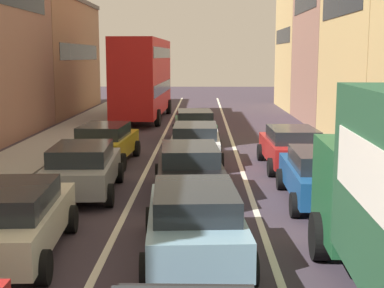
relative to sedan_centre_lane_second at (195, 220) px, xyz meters
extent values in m
cube|color=#9B9B9B|center=(-6.84, 12.52, -0.73)|extent=(2.60, 64.00, 0.14)
cube|color=silver|center=(-1.84, 12.52, -0.79)|extent=(0.16, 60.00, 0.01)
cube|color=silver|center=(1.56, 12.52, -0.79)|extent=(0.16, 60.00, 0.01)
cube|color=#9E7556|center=(-12.14, 29.19, 3.12)|extent=(7.00, 14.57, 7.83)
cube|color=black|center=(-8.63, 29.19, 3.51)|extent=(0.02, 11.73, 1.10)
cube|color=#66605B|center=(-12.14, 29.19, 7.19)|extent=(7.20, 14.57, 0.30)
cube|color=tan|center=(9.76, 32.12, 4.23)|extent=(7.00, 8.70, 10.05)
cube|color=black|center=(6.24, 32.12, 4.73)|extent=(0.02, 7.04, 1.10)
cube|color=#936B5B|center=(9.76, 23.32, 5.75)|extent=(7.00, 8.70, 13.09)
cube|color=black|center=(6.24, 23.32, 6.40)|extent=(0.02, 7.04, 1.10)
cube|color=black|center=(6.24, 14.52, 5.52)|extent=(0.02, 7.04, 1.10)
cube|color=#1E5933|center=(3.67, -0.15, 0.63)|extent=(2.50, 2.50, 1.90)
cube|color=black|center=(3.72, 1.06, 1.01)|extent=(2.02, 0.11, 0.70)
cube|color=white|center=(2.30, -3.86, 1.66)|extent=(0.21, 4.48, 0.90)
cylinder|color=black|center=(2.48, -0.02, -0.32)|extent=(0.34, 0.97, 0.96)
cube|color=#759EB7|center=(0.00, 0.05, -0.13)|extent=(2.07, 4.41, 0.70)
cube|color=#1E2328|center=(0.01, -0.15, 0.43)|extent=(1.74, 2.50, 0.52)
cylinder|color=black|center=(-1.02, 1.45, -0.48)|extent=(0.26, 0.65, 0.64)
cylinder|color=black|center=(0.82, 1.57, -0.48)|extent=(0.26, 0.65, 0.64)
cylinder|color=black|center=(-0.83, -1.47, -0.48)|extent=(0.26, 0.65, 0.64)
cylinder|color=black|center=(1.01, -1.35, -0.48)|extent=(0.26, 0.65, 0.64)
cube|color=beige|center=(-3.67, 0.04, -0.13)|extent=(2.08, 4.41, 0.70)
cube|color=#1E2328|center=(-3.66, -0.16, 0.43)|extent=(1.74, 2.51, 0.52)
cylinder|color=black|center=(-2.85, 1.56, -0.48)|extent=(0.26, 0.65, 0.64)
cylinder|color=black|center=(-2.66, -1.35, -0.48)|extent=(0.26, 0.65, 0.64)
cube|color=black|center=(-0.23, 5.12, -0.13)|extent=(2.08, 4.41, 0.70)
cube|color=#1E2328|center=(-0.22, 4.92, 0.43)|extent=(1.74, 2.51, 0.52)
cylinder|color=black|center=(-1.25, 6.52, -0.48)|extent=(0.26, 0.65, 0.64)
cylinder|color=black|center=(0.59, 6.64, -0.48)|extent=(0.26, 0.65, 0.64)
cylinder|color=black|center=(-1.05, 3.60, -0.48)|extent=(0.26, 0.65, 0.64)
cylinder|color=black|center=(0.79, 3.72, -0.48)|extent=(0.26, 0.65, 0.64)
cube|color=gray|center=(-3.35, 5.14, -0.13)|extent=(2.04, 4.39, 0.70)
cube|color=#1E2328|center=(-3.34, 4.94, 0.43)|extent=(1.72, 2.49, 0.52)
cylinder|color=black|center=(-4.35, 6.54, -0.48)|extent=(0.26, 0.65, 0.64)
cylinder|color=black|center=(-2.52, 6.65, -0.48)|extent=(0.26, 0.65, 0.64)
cylinder|color=black|center=(-4.19, 3.63, -0.48)|extent=(0.26, 0.65, 0.64)
cylinder|color=black|center=(-2.35, 3.73, -0.48)|extent=(0.26, 0.65, 0.64)
cube|color=silver|center=(-0.12, 10.02, -0.13)|extent=(1.80, 4.30, 0.70)
cube|color=#1E2328|center=(-0.12, 9.82, 0.43)|extent=(1.59, 2.41, 0.52)
cylinder|color=black|center=(-1.04, 11.48, -0.48)|extent=(0.22, 0.64, 0.64)
cylinder|color=black|center=(0.80, 11.48, -0.48)|extent=(0.22, 0.64, 0.64)
cylinder|color=black|center=(-1.04, 8.56, -0.48)|extent=(0.22, 0.64, 0.64)
cylinder|color=black|center=(0.80, 8.56, -0.48)|extent=(0.22, 0.64, 0.64)
cube|color=#B29319|center=(-3.53, 9.90, -0.13)|extent=(2.04, 4.40, 0.70)
cube|color=#1E2328|center=(-3.54, 9.70, 0.43)|extent=(1.72, 2.49, 0.52)
cylinder|color=black|center=(-4.36, 11.41, -0.48)|extent=(0.26, 0.65, 0.64)
cylinder|color=black|center=(-2.53, 11.31, -0.48)|extent=(0.26, 0.65, 0.64)
cylinder|color=black|center=(-4.53, 8.49, -0.48)|extent=(0.26, 0.65, 0.64)
cylinder|color=black|center=(-2.69, 8.39, -0.48)|extent=(0.26, 0.65, 0.64)
cube|color=#19592D|center=(-0.24, 15.30, -0.13)|extent=(2.08, 4.41, 0.70)
cube|color=#1E2328|center=(-0.22, 15.11, 0.43)|extent=(1.74, 2.51, 0.52)
cylinder|color=black|center=(-1.25, 16.70, -0.48)|extent=(0.26, 0.65, 0.64)
cylinder|color=black|center=(0.59, 16.82, -0.48)|extent=(0.26, 0.65, 0.64)
cylinder|color=black|center=(-1.06, 13.79, -0.48)|extent=(0.26, 0.65, 0.64)
cylinder|color=black|center=(0.78, 13.91, -0.48)|extent=(0.26, 0.65, 0.64)
cube|color=#194C8C|center=(3.43, 4.31, -0.13)|extent=(1.88, 4.33, 0.70)
cube|color=#1E2328|center=(3.42, 4.11, 0.43)|extent=(1.63, 2.44, 0.52)
cylinder|color=black|center=(2.53, 5.79, -0.48)|extent=(0.23, 0.64, 0.64)
cylinder|color=black|center=(4.37, 5.76, -0.48)|extent=(0.23, 0.64, 0.64)
cylinder|color=black|center=(2.48, 2.87, -0.48)|extent=(0.23, 0.64, 0.64)
cylinder|color=black|center=(4.32, 2.84, -0.48)|extent=(0.23, 0.64, 0.64)
cube|color=#A51E1E|center=(3.36, 9.06, -0.13)|extent=(1.89, 4.34, 0.70)
cube|color=#1E2328|center=(3.36, 8.86, 0.43)|extent=(1.63, 2.44, 0.52)
cylinder|color=black|center=(2.41, 10.51, -0.48)|extent=(0.23, 0.64, 0.64)
cylinder|color=black|center=(4.25, 10.54, -0.48)|extent=(0.23, 0.64, 0.64)
cylinder|color=black|center=(2.47, 7.58, -0.48)|extent=(0.23, 0.64, 0.64)
cylinder|color=black|center=(4.31, 7.62, -0.48)|extent=(0.23, 0.64, 0.64)
cube|color=#B21919|center=(-3.60, 24.06, 0.90)|extent=(2.81, 10.57, 2.40)
cube|color=black|center=(-3.60, 24.06, 1.26)|extent=(2.83, 9.94, 0.70)
cube|color=#B21919|center=(-3.60, 24.06, 3.18)|extent=(2.81, 10.57, 2.16)
cube|color=black|center=(-3.60, 24.06, 3.42)|extent=(2.83, 9.94, 0.64)
cylinder|color=black|center=(-4.74, 27.87, -0.30)|extent=(0.33, 1.01, 1.00)
cylinder|color=black|center=(-2.24, 27.80, -0.30)|extent=(0.33, 1.01, 1.00)
cylinder|color=black|center=(-4.94, 20.94, -0.30)|extent=(0.33, 1.01, 1.00)
cylinder|color=black|center=(-2.45, 20.87, -0.30)|extent=(0.33, 1.01, 1.00)
camera|label=1|loc=(0.15, -10.51, 3.22)|focal=51.22mm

